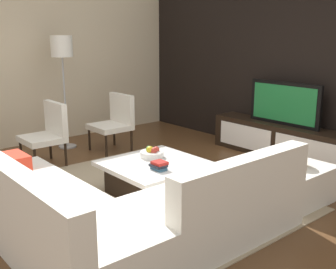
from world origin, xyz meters
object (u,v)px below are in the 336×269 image
object	(u,v)px
media_console	(282,141)
television	(284,103)
decorative_ball	(296,154)
coffee_table	(155,177)
accent_chair_near	(48,130)
floor_lamp	(62,53)
ottoman	(293,182)
fruit_bowl	(152,153)
book_stack	(159,165)
accent_chair_far	(115,119)
sectional_couch	(114,211)

from	to	relation	value
media_console	television	world-z (taller)	television
decorative_ball	coffee_table	bearing A→B (deg)	-135.90
accent_chair_near	floor_lamp	distance (m)	1.33
floor_lamp	decorative_ball	xyz separation A→B (m)	(3.57, 0.91, -0.96)
floor_lamp	ottoman	world-z (taller)	floor_lamp
fruit_bowl	book_stack	bearing A→B (deg)	-28.76
coffee_table	fruit_bowl	size ratio (longest dim) A/B	3.74
floor_lamp	book_stack	world-z (taller)	floor_lamp
accent_chair_near	book_stack	size ratio (longest dim) A/B	4.88
media_console	decorative_ball	distance (m)	1.61
floor_lamp	decorative_ball	distance (m)	3.81
television	accent_chair_far	world-z (taller)	television
sectional_couch	accent_chair_far	bearing A→B (deg)	146.54
decorative_ball	sectional_couch	bearing A→B (deg)	-103.26
floor_lamp	accent_chair_far	bearing A→B (deg)	39.37
book_stack	floor_lamp	bearing A→B (deg)	174.00
ottoman	decorative_ball	bearing A→B (deg)	0.00
media_console	floor_lamp	distance (m)	3.56
accent_chair_near	accent_chair_far	distance (m)	1.11
accent_chair_far	book_stack	world-z (taller)	accent_chair_far
media_console	coffee_table	world-z (taller)	media_console
media_console	accent_chair_far	size ratio (longest dim) A/B	2.60
book_stack	decorative_ball	bearing A→B (deg)	53.55
decorative_ball	ottoman	bearing A→B (deg)	0.00
media_console	accent_chair_far	distance (m)	2.53
television	decorative_ball	distance (m)	1.61
television	accent_chair_far	xyz separation A→B (m)	(-1.93, -1.62, -0.32)
coffee_table	fruit_bowl	bearing A→B (deg)	150.80
media_console	television	size ratio (longest dim) A/B	1.98
ottoman	fruit_bowl	distance (m)	1.63
floor_lamp	accent_chair_far	xyz separation A→B (m)	(0.63, 0.52, -1.00)
media_console	decorative_ball	bearing A→B (deg)	-50.62
media_console	accent_chair_near	xyz separation A→B (m)	(-1.91, -2.73, 0.24)
media_console	ottoman	xyz separation A→B (m)	(1.01, -1.22, -0.05)
fruit_bowl	decorative_ball	xyz separation A→B (m)	(1.29, 0.97, 0.10)
coffee_table	accent_chair_far	bearing A→B (deg)	159.77
accent_chair_near	decorative_ball	xyz separation A→B (m)	(2.91, 1.51, 0.03)
media_console	decorative_ball	world-z (taller)	decorative_ball
coffee_table	ottoman	size ratio (longest dim) A/B	1.50
accent_chair_near	coffee_table	bearing A→B (deg)	10.31
coffee_table	accent_chair_near	xyz separation A→B (m)	(-1.81, -0.44, 0.29)
television	decorative_ball	xyz separation A→B (m)	(1.01, -1.23, -0.28)
television	coffee_table	distance (m)	2.38
book_stack	ottoman	bearing A→B (deg)	53.55
decorative_ball	fruit_bowl	bearing A→B (deg)	-142.93
floor_lamp	ottoman	bearing A→B (deg)	14.32
media_console	floor_lamp	size ratio (longest dim) A/B	1.29
sectional_couch	book_stack	distance (m)	0.93
sectional_couch	accent_chair_far	xyz separation A→B (m)	(-2.46, 1.63, 0.20)
sectional_couch	television	bearing A→B (deg)	99.25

